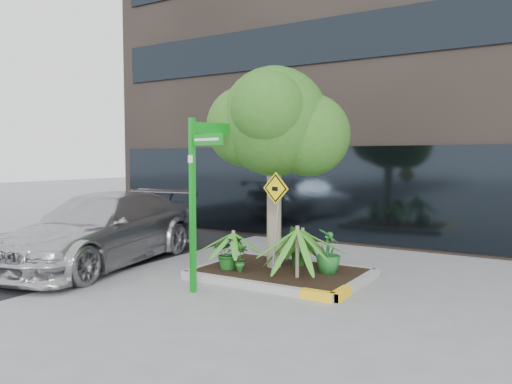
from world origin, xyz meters
The scene contains 15 objects.
ground centered at (0.00, 0.00, 0.00)m, with size 80.00×80.00×0.00m, color gray.
asphalt_road centered at (-6.50, 0.00, 0.01)m, with size 7.00×80.00×0.01m, color black.
building centered at (0.50, 8.50, 7.50)m, with size 18.00×8.00×15.00m, color #2D2621.
planter centered at (0.23, 0.27, 0.10)m, with size 3.35×2.36×0.15m.
tree centered at (-0.06, 0.49, 3.12)m, with size 2.85×2.53×4.27m.
palm_front centered at (0.76, -0.09, 1.06)m, with size 1.09×1.09×1.22m.
palm_left centered at (-0.68, -0.11, 0.88)m, with size 0.88×0.88×0.97m.
palm_back centered at (0.30, 1.06, 0.86)m, with size 0.86×0.86×0.95m.
parked_car centered at (-3.80, -0.72, 0.80)m, with size 2.23×5.49×1.59m, color #B6B5BA.
shrub_a centered at (-0.73, -0.20, 0.48)m, with size 0.60×0.60×0.66m, color #19581A.
shrub_b centered at (1.11, 0.54, 0.58)m, with size 0.48×0.48×0.86m, color #1E6525.
shrub_c centered at (-0.40, -0.27, 0.45)m, with size 0.32×0.32×0.61m, color #2A7524.
shrub_d centered at (0.35, 0.78, 0.57)m, with size 0.46×0.46×0.85m, color #1F5619.
street_sign_post centered at (-0.53, -1.46, 1.91)m, with size 0.89×1.06×3.09m.
cattle_sign centered at (0.35, -0.18, 1.48)m, with size 0.60×0.29×1.97m.
Camera 1 is at (4.92, -8.37, 2.40)m, focal length 35.00 mm.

